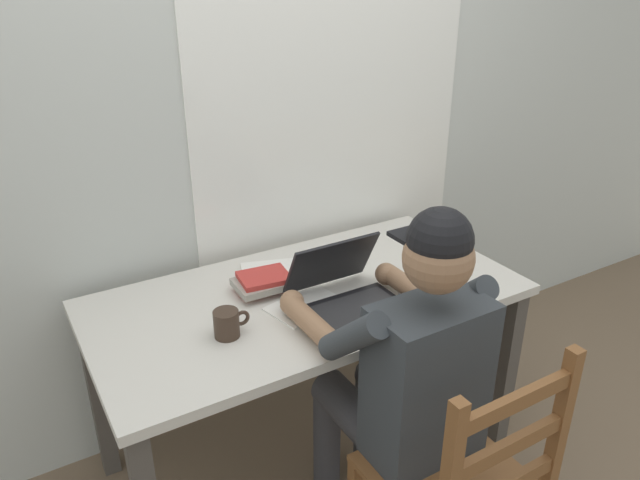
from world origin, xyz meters
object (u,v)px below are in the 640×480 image
at_px(laptop, 347,292).
at_px(seated_person, 404,369).
at_px(coffee_mug_dark, 227,324).
at_px(desk, 307,316).
at_px(computer_mouse, 430,290).
at_px(coffee_mug_white, 422,250).
at_px(book_stack_main, 261,283).
at_px(landscape_photo_print, 284,265).

bearing_deg(laptop, seated_person, -89.98).
bearing_deg(laptop, coffee_mug_dark, 175.85).
height_order(desk, laptop, laptop).
bearing_deg(laptop, computer_mouse, -17.18).
relative_size(desk, laptop, 4.48).
xyz_separation_m(coffee_mug_white, coffee_mug_dark, (-0.86, -0.10, 0.00)).
distance_m(desk, laptop, 0.21).
distance_m(coffee_mug_dark, book_stack_main, 0.29).
bearing_deg(coffee_mug_dark, book_stack_main, 43.01).
relative_size(desk, coffee_mug_dark, 12.74).
bearing_deg(seated_person, coffee_mug_white, 45.96).
bearing_deg(desk, seated_person, -80.56).
distance_m(laptop, landscape_photo_print, 0.38).
bearing_deg(coffee_mug_dark, seated_person, -39.94).
bearing_deg(laptop, coffee_mug_white, 16.77).
height_order(desk, landscape_photo_print, landscape_photo_print).
xyz_separation_m(coffee_mug_white, landscape_photo_print, (-0.48, 0.24, -0.04)).
bearing_deg(coffee_mug_dark, laptop, -4.15).
height_order(desk, coffee_mug_dark, coffee_mug_dark).
bearing_deg(coffee_mug_white, landscape_photo_print, 153.79).
height_order(book_stack_main, landscape_photo_print, book_stack_main).
distance_m(desk, coffee_mug_dark, 0.38).
xyz_separation_m(seated_person, landscape_photo_print, (-0.05, 0.69, 0.06)).
bearing_deg(book_stack_main, seated_person, -68.94).
bearing_deg(coffee_mug_white, computer_mouse, -123.19).
bearing_deg(landscape_photo_print, coffee_mug_dark, -125.18).
bearing_deg(coffee_mug_white, laptop, -163.23).
height_order(computer_mouse, coffee_mug_dark, coffee_mug_dark).
distance_m(coffee_mug_white, landscape_photo_print, 0.54).
height_order(coffee_mug_white, landscape_photo_print, coffee_mug_white).
xyz_separation_m(laptop, computer_mouse, (0.29, -0.09, -0.03)).
xyz_separation_m(laptop, coffee_mug_dark, (-0.42, 0.03, -0.01)).
xyz_separation_m(book_stack_main, landscape_photo_print, (0.16, 0.14, -0.04)).
bearing_deg(coffee_mug_white, seated_person, -134.04).
bearing_deg(computer_mouse, coffee_mug_white, 56.81).
relative_size(computer_mouse, book_stack_main, 0.50).
relative_size(laptop, coffee_mug_dark, 2.84).
bearing_deg(coffee_mug_dark, coffee_mug_white, 6.75).
bearing_deg(book_stack_main, coffee_mug_white, -8.22).
height_order(seated_person, coffee_mug_dark, seated_person).
bearing_deg(desk, landscape_photo_print, 82.84).
distance_m(desk, seated_person, 0.46).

